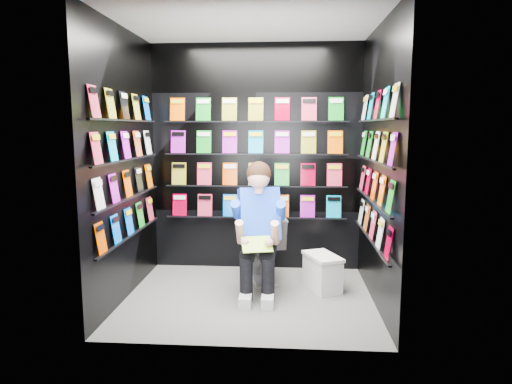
{
  "coord_description": "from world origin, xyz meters",
  "views": [
    {
      "loc": [
        0.37,
        -4.25,
        1.66
      ],
      "look_at": [
        0.06,
        0.15,
        1.03
      ],
      "focal_mm": 32.0,
      "sensor_mm": 36.0,
      "label": 1
    }
  ],
  "objects": [
    {
      "name": "comics_left",
      "position": [
        -1.17,
        0.0,
        1.31
      ],
      "size": [
        0.06,
        1.7,
        1.37
      ],
      "primitive_type": null,
      "color": "#CA561C",
      "rests_on": "wall_left"
    },
    {
      "name": "ceiling",
      "position": [
        0.0,
        0.0,
        2.6
      ],
      "size": [
        2.4,
        2.4,
        0.0
      ],
      "primitive_type": "plane",
      "color": "white",
      "rests_on": "floor"
    },
    {
      "name": "held_comic",
      "position": [
        0.09,
        -0.15,
        0.58
      ],
      "size": [
        0.31,
        0.23,
        0.12
      ],
      "primitive_type": "cube",
      "rotation": [
        -0.96,
        0.0,
        0.25
      ],
      "color": "green",
      "rests_on": "reader"
    },
    {
      "name": "reader",
      "position": [
        0.09,
        0.2,
        0.78
      ],
      "size": [
        0.71,
        0.89,
        1.45
      ],
      "primitive_type": null,
      "rotation": [
        0.0,
        0.0,
        0.25
      ],
      "color": "blue",
      "rests_on": "toilet"
    },
    {
      "name": "comics_right",
      "position": [
        1.17,
        0.0,
        1.31
      ],
      "size": [
        0.06,
        1.7,
        1.37
      ],
      "primitive_type": null,
      "color": "#CA561C",
      "rests_on": "wall_right"
    },
    {
      "name": "wall_front",
      "position": [
        0.0,
        -1.0,
        1.3
      ],
      "size": [
        2.4,
        0.04,
        2.6
      ],
      "primitive_type": "cube",
      "color": "black",
      "rests_on": "floor"
    },
    {
      "name": "toilet",
      "position": [
        0.09,
        0.58,
        0.37
      ],
      "size": [
        0.59,
        0.83,
        0.73
      ],
      "primitive_type": "imported",
      "rotation": [
        0.0,
        0.0,
        3.39
      ],
      "color": "white",
      "rests_on": "floor"
    },
    {
      "name": "comics_back",
      "position": [
        0.0,
        0.97,
        1.31
      ],
      "size": [
        2.1,
        0.06,
        1.37
      ],
      "primitive_type": null,
      "color": "#CA561C",
      "rests_on": "wall_back"
    },
    {
      "name": "floor",
      "position": [
        0.0,
        0.0,
        0.0
      ],
      "size": [
        2.4,
        2.4,
        0.0
      ],
      "primitive_type": "plane",
      "color": "#61615E",
      "rests_on": "ground"
    },
    {
      "name": "wall_back",
      "position": [
        0.0,
        1.0,
        1.3
      ],
      "size": [
        2.4,
        0.04,
        2.6
      ],
      "primitive_type": "cube",
      "color": "black",
      "rests_on": "floor"
    },
    {
      "name": "longbox_lid",
      "position": [
        0.73,
        0.3,
        0.35
      ],
      "size": [
        0.43,
        0.53,
        0.03
      ],
      "primitive_type": "cube",
      "rotation": [
        0.0,
        0.0,
        0.4
      ],
      "color": "silver",
      "rests_on": "longbox"
    },
    {
      "name": "wall_right",
      "position": [
        1.2,
        0.0,
        1.3
      ],
      "size": [
        0.04,
        2.0,
        2.6
      ],
      "primitive_type": "cube",
      "color": "black",
      "rests_on": "floor"
    },
    {
      "name": "longbox",
      "position": [
        0.73,
        0.3,
        0.17
      ],
      "size": [
        0.4,
        0.5,
        0.33
      ],
      "primitive_type": "cube",
      "rotation": [
        0.0,
        0.0,
        0.4
      ],
      "color": "silver",
      "rests_on": "floor"
    },
    {
      "name": "wall_left",
      "position": [
        -1.2,
        0.0,
        1.3
      ],
      "size": [
        0.04,
        2.0,
        2.6
      ],
      "primitive_type": "cube",
      "color": "black",
      "rests_on": "floor"
    }
  ]
}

